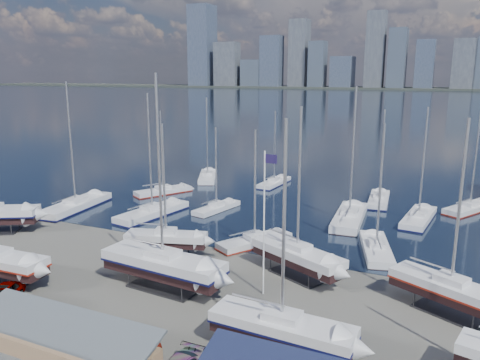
% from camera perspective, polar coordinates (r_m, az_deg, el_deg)
% --- Properties ---
extents(ground, '(1400.00, 1400.00, 0.00)m').
position_cam_1_polar(ground, '(41.31, -6.93, -13.15)').
color(ground, '#605E59').
rests_on(ground, ground).
extents(water, '(1400.00, 600.00, 0.40)m').
position_cam_1_polar(water, '(342.61, 21.33, 8.89)').
color(water, '#1B293E').
rests_on(water, ground).
extents(far_shore, '(1400.00, 80.00, 2.20)m').
position_cam_1_polar(far_shore, '(602.13, 22.89, 10.20)').
color(far_shore, '#2D332D').
rests_on(far_shore, ground).
extents(skyline, '(639.14, 43.80, 107.69)m').
position_cam_1_polar(skyline, '(596.33, 22.42, 13.89)').
color(skyline, '#475166').
rests_on(skyline, far_shore).
extents(sailboat_cradle_2, '(8.40, 4.51, 13.41)m').
position_cam_1_polar(sailboat_cradle_2, '(47.74, -9.00, -7.03)').
color(sailboat_cradle_2, '#2D2D33').
rests_on(sailboat_cradle_2, ground).
extents(sailboat_cradle_3, '(11.53, 4.08, 18.11)m').
position_cam_1_polar(sailboat_cradle_3, '(40.93, -9.36, -10.13)').
color(sailboat_cradle_3, '#2D2D33').
rests_on(sailboat_cradle_3, ground).
extents(sailboat_cradle_4, '(9.61, 6.39, 15.38)m').
position_cam_1_polar(sailboat_cradle_4, '(43.00, 6.98, -9.10)').
color(sailboat_cradle_4, '#2D2D33').
rests_on(sailboat_cradle_4, ground).
extents(sailboat_cradle_5, '(9.70, 3.15, 15.52)m').
position_cam_1_polar(sailboat_cradle_5, '(31.66, 5.12, -17.54)').
color(sailboat_cradle_5, '#2D2D33').
rests_on(sailboat_cradle_5, ground).
extents(sailboat_cradle_6, '(9.45, 6.40, 15.03)m').
position_cam_1_polar(sailboat_cradle_6, '(39.75, 24.28, -12.12)').
color(sailboat_cradle_6, '#2D2D33').
rests_on(sailboat_cradle_6, ground).
extents(sailboat_moored_0, '(4.42, 12.21, 17.88)m').
position_cam_1_polar(sailboat_moored_0, '(67.55, -19.35, -3.14)').
color(sailboat_moored_0, black).
rests_on(sailboat_moored_0, water).
extents(sailboat_moored_1, '(6.63, 8.94, 13.30)m').
position_cam_1_polar(sailboat_moored_1, '(72.81, -9.34, -1.45)').
color(sailboat_moored_1, black).
rests_on(sailboat_moored_1, water).
extents(sailboat_moored_2, '(6.61, 10.05, 14.81)m').
position_cam_1_polar(sailboat_moored_2, '(81.81, -3.96, 0.28)').
color(sailboat_moored_2, black).
rests_on(sailboat_moored_2, water).
extents(sailboat_moored_3, '(4.92, 11.39, 16.48)m').
position_cam_1_polar(sailboat_moored_3, '(61.78, -10.62, -4.08)').
color(sailboat_moored_3, black).
rests_on(sailboat_moored_3, water).
extents(sailboat_moored_4, '(3.78, 8.11, 11.81)m').
position_cam_1_polar(sailboat_moored_4, '(63.14, -2.87, -3.48)').
color(sailboat_moored_4, black).
rests_on(sailboat_moored_4, water).
extents(sailboat_moored_5, '(3.15, 8.76, 12.84)m').
position_cam_1_polar(sailboat_moored_5, '(77.71, 4.19, -0.41)').
color(sailboat_moored_5, black).
rests_on(sailboat_moored_5, water).
extents(sailboat_moored_6, '(6.54, 8.75, 13.04)m').
position_cam_1_polar(sailboat_moored_6, '(50.85, 1.80, -7.58)').
color(sailboat_moored_6, black).
rests_on(sailboat_moored_6, water).
extents(sailboat_moored_7, '(4.04, 11.72, 17.39)m').
position_cam_1_polar(sailboat_moored_7, '(60.10, 13.19, -4.67)').
color(sailboat_moored_7, black).
rests_on(sailboat_moored_7, water).
extents(sailboat_moored_8, '(3.35, 9.48, 13.91)m').
position_cam_1_polar(sailboat_moored_8, '(69.91, 16.57, -2.42)').
color(sailboat_moored_8, black).
rests_on(sailboat_moored_8, water).
extents(sailboat_moored_9, '(4.91, 9.59, 13.95)m').
position_cam_1_polar(sailboat_moored_9, '(50.63, 16.26, -8.19)').
color(sailboat_moored_9, black).
rests_on(sailboat_moored_9, water).
extents(sailboat_moored_10, '(3.93, 10.21, 14.88)m').
position_cam_1_polar(sailboat_moored_10, '(62.64, 20.92, -4.49)').
color(sailboat_moored_10, black).
rests_on(sailboat_moored_10, water).
extents(sailboat_moored_11, '(7.00, 9.42, 14.02)m').
position_cam_1_polar(sailboat_moored_11, '(69.96, 26.22, -3.21)').
color(sailboat_moored_11, black).
rests_on(sailboat_moored_11, water).
extents(car_a, '(3.21, 4.77, 1.51)m').
position_cam_1_polar(car_a, '(43.02, -26.94, -12.33)').
color(car_a, gray).
rests_on(car_a, ground).
extents(car_b, '(5.08, 2.81, 1.59)m').
position_cam_1_polar(car_b, '(37.01, -22.06, -15.94)').
color(car_b, gray).
rests_on(car_b, ground).
extents(flagpole, '(1.07, 0.12, 12.15)m').
position_cam_1_polar(flagpole, '(37.79, 3.08, -4.15)').
color(flagpole, white).
rests_on(flagpole, ground).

